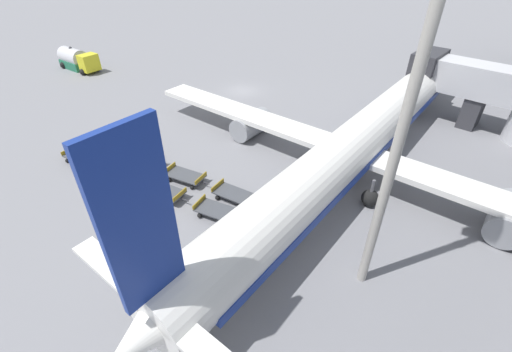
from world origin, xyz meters
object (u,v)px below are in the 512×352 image
baggage_dolly_row_mid_a_col_b (144,160)px  fuel_tanker_primary (77,60)px  baggage_dolly_row_near_col_a (81,158)px  baggage_dolly_row_near_col_d (218,211)px  apron_light_mast (417,78)px  baggage_dolly_row_near_col_c (164,192)px  baggage_dolly_row_mid_a_col_a (104,147)px  baggage_dolly_row_mid_a_col_d (235,195)px  baggage_dolly_row_near_col_b (123,173)px  baggage_dolly_row_mid_a_col_c (185,176)px  airplane (362,140)px

baggage_dolly_row_mid_a_col_b → fuel_tanker_primary: bearing=157.2°
fuel_tanker_primary → baggage_dolly_row_near_col_a: fuel_tanker_primary is taller
fuel_tanker_primary → baggage_dolly_row_near_col_d: fuel_tanker_primary is taller
apron_light_mast → baggage_dolly_row_mid_a_col_b: bearing=177.1°
baggage_dolly_row_near_col_c → baggage_dolly_row_mid_a_col_a: bearing=170.5°
baggage_dolly_row_near_col_a → baggage_dolly_row_mid_a_col_a: 2.30m
baggage_dolly_row_near_col_c → apron_light_mast: 18.59m
baggage_dolly_row_mid_a_col_d → apron_light_mast: size_ratio=0.20×
baggage_dolly_row_mid_a_col_d → baggage_dolly_row_near_col_d: bearing=-85.1°
baggage_dolly_row_near_col_a → baggage_dolly_row_near_col_d: bearing=5.3°
baggage_dolly_row_near_col_d → apron_light_mast: size_ratio=0.20×
baggage_dolly_row_near_col_b → baggage_dolly_row_near_col_c: 4.46m
baggage_dolly_row_near_col_b → baggage_dolly_row_near_col_a: bearing=-173.7°
baggage_dolly_row_mid_a_col_b → apron_light_mast: 22.46m
baggage_dolly_row_mid_a_col_b → baggage_dolly_row_mid_a_col_c: bearing=2.9°
airplane → baggage_dolly_row_near_col_d: (-5.77, -10.88, -2.40)m
airplane → apron_light_mast: 14.22m
airplane → baggage_dolly_row_mid_a_col_c: (-10.60, -9.08, -2.40)m
baggage_dolly_row_near_col_b → baggage_dolly_row_near_col_d: bearing=4.7°
airplane → baggage_dolly_row_mid_a_col_c: airplane is taller
baggage_dolly_row_near_col_c → baggage_dolly_row_near_col_d: (4.72, 0.55, 0.00)m
fuel_tanker_primary → baggage_dolly_row_mid_a_col_b: 30.13m
baggage_dolly_row_near_col_d → baggage_dolly_row_mid_a_col_d: 2.13m
baggage_dolly_row_mid_a_col_d → baggage_dolly_row_mid_a_col_b: bearing=-176.6°
baggage_dolly_row_near_col_c → baggage_dolly_row_mid_a_col_c: bearing=92.8°
baggage_dolly_row_mid_a_col_a → baggage_dolly_row_near_col_a: bearing=-89.1°
baggage_dolly_row_mid_a_col_b → apron_light_mast: bearing=-2.9°
baggage_dolly_row_mid_a_col_b → baggage_dolly_row_mid_a_col_a: bearing=-173.2°
baggage_dolly_row_near_col_a → baggage_dolly_row_near_col_c: size_ratio=0.99×
baggage_dolly_row_near_col_b → apron_light_mast: size_ratio=0.20×
baggage_dolly_row_mid_a_col_a → apron_light_mast: 26.62m
baggage_dolly_row_near_col_b → apron_light_mast: bearing=3.9°
baggage_dolly_row_near_col_b → baggage_dolly_row_mid_a_col_d: (9.00, 2.87, 0.00)m
airplane → baggage_dolly_row_mid_a_col_d: (-5.95, -8.76, -2.40)m
airplane → baggage_dolly_row_mid_a_col_b: 17.93m
fuel_tanker_primary → baggage_dolly_row_mid_a_col_d: size_ratio=1.87×
baggage_dolly_row_mid_a_col_b → baggage_dolly_row_mid_a_col_d: bearing=3.4°
airplane → baggage_dolly_row_mid_a_col_a: bearing=-153.6°
airplane → baggage_dolly_row_near_col_b: (-14.95, -11.63, -2.40)m
baggage_dolly_row_near_col_c → baggage_dolly_row_mid_a_col_c: 2.35m
baggage_dolly_row_near_col_c → baggage_dolly_row_mid_a_col_a: same height
baggage_dolly_row_mid_a_col_c → baggage_dolly_row_mid_a_col_a: bearing=-175.1°
baggage_dolly_row_mid_a_col_b → apron_light_mast: (19.45, -0.99, 11.20)m
airplane → baggage_dolly_row_near_col_c: (-10.49, -11.42, -2.40)m
baggage_dolly_row_near_col_c → baggage_dolly_row_near_col_b: bearing=-177.4°
baggage_dolly_row_near_col_a → baggage_dolly_row_mid_a_col_c: bearing=18.6°
airplane → baggage_dolly_row_mid_a_col_b: bearing=-148.4°
fuel_tanker_primary → airplane: bearing=-3.2°
baggage_dolly_row_near_col_a → baggage_dolly_row_near_col_d: same height
airplane → baggage_dolly_row_near_col_a: bearing=-148.4°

